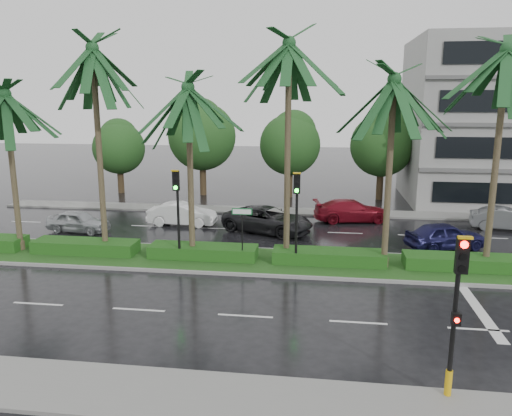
# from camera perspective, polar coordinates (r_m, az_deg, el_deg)

# --- Properties ---
(ground) EXTENTS (120.00, 120.00, 0.00)m
(ground) POSITION_cam_1_polar(r_m,az_deg,el_deg) (22.96, 0.72, -7.08)
(ground) COLOR black
(ground) RESTS_ON ground
(near_sidewalk) EXTENTS (40.00, 2.40, 0.12)m
(near_sidewalk) POSITION_cam_1_polar(r_m,az_deg,el_deg) (13.85, -4.81, -20.89)
(near_sidewalk) COLOR slate
(near_sidewalk) RESTS_ON ground
(far_sidewalk) EXTENTS (40.00, 2.00, 0.12)m
(far_sidewalk) POSITION_cam_1_polar(r_m,az_deg,el_deg) (34.44, 3.17, -0.37)
(far_sidewalk) COLOR slate
(far_sidewalk) RESTS_ON ground
(median) EXTENTS (36.00, 4.00, 0.15)m
(median) POSITION_cam_1_polar(r_m,az_deg,el_deg) (23.87, 1.02, -6.11)
(median) COLOR gray
(median) RESTS_ON ground
(hedge) EXTENTS (35.20, 1.40, 0.60)m
(hedge) POSITION_cam_1_polar(r_m,az_deg,el_deg) (23.76, 1.02, -5.26)
(hedge) COLOR #164012
(hedge) RESTS_ON median
(lane_markings) EXTENTS (34.00, 13.06, 0.01)m
(lane_markings) POSITION_cam_1_polar(r_m,az_deg,el_deg) (22.41, 8.38, -7.70)
(lane_markings) COLOR silver
(lane_markings) RESTS_ON ground
(palm_row) EXTENTS (26.30, 4.20, 10.67)m
(palm_row) POSITION_cam_1_polar(r_m,az_deg,el_deg) (22.84, -2.09, 14.11)
(palm_row) COLOR #3B3022
(palm_row) RESTS_ON median
(signal_near) EXTENTS (0.34, 0.45, 4.36)m
(signal_near) POSITION_cam_1_polar(r_m,az_deg,el_deg) (13.57, 21.89, -10.85)
(signal_near) COLOR black
(signal_near) RESTS_ON near_sidewalk
(signal_median_left) EXTENTS (0.34, 0.42, 4.36)m
(signal_median_left) POSITION_cam_1_polar(r_m,az_deg,el_deg) (23.24, -9.00, 0.68)
(signal_median_left) COLOR black
(signal_median_left) RESTS_ON median
(signal_median_right) EXTENTS (0.34, 0.42, 4.36)m
(signal_median_right) POSITION_cam_1_polar(r_m,az_deg,el_deg) (22.30, 4.66, 0.30)
(signal_median_right) COLOR black
(signal_median_right) RESTS_ON median
(street_sign) EXTENTS (0.95, 0.09, 2.60)m
(street_sign) POSITION_cam_1_polar(r_m,az_deg,el_deg) (22.94, -1.60, -1.56)
(street_sign) COLOR black
(street_sign) RESTS_ON median
(bg_trees) EXTENTS (32.80, 5.38, 7.77)m
(bg_trees) POSITION_cam_1_polar(r_m,az_deg,el_deg) (39.21, 5.83, 7.95)
(bg_trees) COLOR #352518
(bg_trees) RESTS_ON ground
(car_silver) EXTENTS (1.87, 3.83, 1.26)m
(car_silver) POSITION_cam_1_polar(r_m,az_deg,el_deg) (30.99, -19.63, -1.44)
(car_silver) COLOR #A7ABAF
(car_silver) RESTS_ON ground
(car_white) EXTENTS (1.48, 4.19, 1.38)m
(car_white) POSITION_cam_1_polar(r_m,az_deg,el_deg) (31.09, -8.44, -0.69)
(car_white) COLOR white
(car_white) RESTS_ON ground
(car_darkgrey) EXTENTS (4.25, 5.87, 1.48)m
(car_darkgrey) POSITION_cam_1_polar(r_m,az_deg,el_deg) (29.13, 1.35, -1.34)
(car_darkgrey) COLOR black
(car_darkgrey) RESTS_ON ground
(car_red) EXTENTS (2.79, 5.07, 1.39)m
(car_red) POSITION_cam_1_polar(r_m,az_deg,el_deg) (32.25, 10.88, -0.29)
(car_red) COLOR maroon
(car_red) RESTS_ON ground
(car_blue) EXTENTS (2.95, 4.41, 1.39)m
(car_blue) POSITION_cam_1_polar(r_m,az_deg,el_deg) (27.69, 20.80, -2.99)
(car_blue) COLOR #171745
(car_blue) RESTS_ON ground
(car_grey) EXTENTS (2.10, 4.21, 1.33)m
(car_grey) POSITION_cam_1_polar(r_m,az_deg,el_deg) (33.14, 26.69, -1.13)
(car_grey) COLOR slate
(car_grey) RESTS_ON ground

